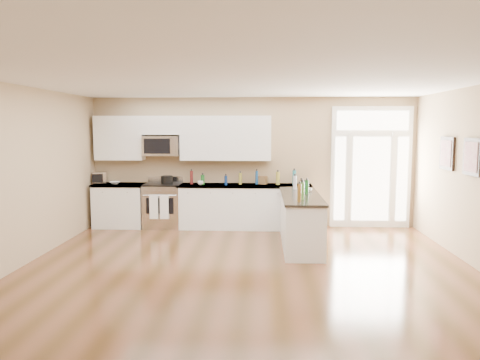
# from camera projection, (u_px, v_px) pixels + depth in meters

# --- Properties ---
(ground) EXTENTS (8.00, 8.00, 0.00)m
(ground) POSITION_uv_depth(u_px,v_px,m) (245.00, 286.00, 6.39)
(ground) COLOR #4C3015
(room_shell) EXTENTS (8.00, 8.00, 8.00)m
(room_shell) POSITION_uv_depth(u_px,v_px,m) (245.00, 161.00, 6.20)
(room_shell) COLOR tan
(room_shell) RESTS_ON ground
(back_cabinet_left) EXTENTS (1.10, 0.66, 0.94)m
(back_cabinet_left) POSITION_uv_depth(u_px,v_px,m) (120.00, 207.00, 10.15)
(back_cabinet_left) COLOR white
(back_cabinet_left) RESTS_ON ground
(back_cabinet_right) EXTENTS (2.85, 0.66, 0.94)m
(back_cabinet_right) POSITION_uv_depth(u_px,v_px,m) (245.00, 208.00, 10.01)
(back_cabinet_right) COLOR white
(back_cabinet_right) RESTS_ON ground
(peninsula_cabinet) EXTENTS (0.69, 2.32, 0.94)m
(peninsula_cabinet) POSITION_uv_depth(u_px,v_px,m) (301.00, 222.00, 8.52)
(peninsula_cabinet) COLOR white
(peninsula_cabinet) RESTS_ON ground
(upper_cabinet_left) EXTENTS (1.04, 0.33, 0.95)m
(upper_cabinet_left) POSITION_uv_depth(u_px,v_px,m) (120.00, 138.00, 10.13)
(upper_cabinet_left) COLOR white
(upper_cabinet_left) RESTS_ON room_shell
(upper_cabinet_right) EXTENTS (1.94, 0.33, 0.95)m
(upper_cabinet_right) POSITION_uv_depth(u_px,v_px,m) (226.00, 138.00, 10.01)
(upper_cabinet_right) COLOR white
(upper_cabinet_right) RESTS_ON room_shell
(upper_cabinet_short) EXTENTS (0.82, 0.33, 0.40)m
(upper_cabinet_short) POSITION_uv_depth(u_px,v_px,m) (162.00, 125.00, 10.05)
(upper_cabinet_short) COLOR white
(upper_cabinet_short) RESTS_ON room_shell
(microwave) EXTENTS (0.78, 0.41, 0.42)m
(microwave) POSITION_uv_depth(u_px,v_px,m) (162.00, 146.00, 10.06)
(microwave) COLOR silver
(microwave) RESTS_ON room_shell
(entry_door) EXTENTS (1.70, 0.10, 2.60)m
(entry_door) POSITION_uv_depth(u_px,v_px,m) (371.00, 167.00, 10.04)
(entry_door) COLOR white
(entry_door) RESTS_ON ground
(wall_art_near) EXTENTS (0.05, 0.58, 0.58)m
(wall_art_near) POSITION_uv_depth(u_px,v_px,m) (447.00, 153.00, 8.21)
(wall_art_near) COLOR black
(wall_art_near) RESTS_ON room_shell
(wall_art_far) EXTENTS (0.05, 0.58, 0.58)m
(wall_art_far) POSITION_uv_depth(u_px,v_px,m) (472.00, 157.00, 7.22)
(wall_art_far) COLOR black
(wall_art_far) RESTS_ON room_shell
(kitchen_range) EXTENTS (0.78, 0.69, 1.08)m
(kitchen_range) POSITION_uv_depth(u_px,v_px,m) (163.00, 205.00, 10.10)
(kitchen_range) COLOR silver
(kitchen_range) RESTS_ON ground
(stockpot) EXTENTS (0.32, 0.32, 0.19)m
(stockpot) POSITION_uv_depth(u_px,v_px,m) (167.00, 180.00, 9.98)
(stockpot) COLOR black
(stockpot) RESTS_ON kitchen_range
(toaster_oven) EXTENTS (0.34, 0.30, 0.25)m
(toaster_oven) POSITION_uv_depth(u_px,v_px,m) (100.00, 178.00, 10.21)
(toaster_oven) COLOR silver
(toaster_oven) RESTS_ON back_cabinet_left
(cardboard_box) EXTENTS (0.25, 0.22, 0.17)m
(cardboard_box) POSITION_uv_depth(u_px,v_px,m) (262.00, 180.00, 10.06)
(cardboard_box) COLOR brown
(cardboard_box) RESTS_ON back_cabinet_right
(bowl_left) EXTENTS (0.23, 0.23, 0.05)m
(bowl_left) POSITION_uv_depth(u_px,v_px,m) (115.00, 183.00, 10.08)
(bowl_left) COLOR white
(bowl_left) RESTS_ON back_cabinet_left
(bowl_peninsula) EXTENTS (0.25, 0.25, 0.06)m
(bowl_peninsula) POSITION_uv_depth(u_px,v_px,m) (307.00, 190.00, 8.89)
(bowl_peninsula) COLOR white
(bowl_peninsula) RESTS_ON peninsula_cabinet
(cup_counter) EXTENTS (0.15, 0.15, 0.09)m
(cup_counter) POSITION_uv_depth(u_px,v_px,m) (200.00, 183.00, 9.91)
(cup_counter) COLOR white
(cup_counter) RESTS_ON back_cabinet_right
(counter_bottles) EXTENTS (2.41, 2.44, 0.30)m
(counter_bottles) POSITION_uv_depth(u_px,v_px,m) (271.00, 183.00, 9.19)
(counter_bottles) COLOR #19591E
(counter_bottles) RESTS_ON back_cabinet_right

